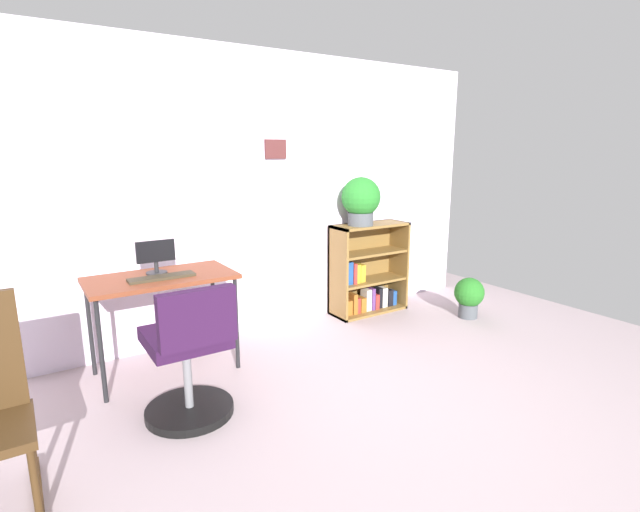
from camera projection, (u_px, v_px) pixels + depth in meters
name	position (u px, v px, depth m)	size (l,w,h in m)	color
ground_plane	(402.00, 462.00, 2.42)	(6.24, 6.24, 0.00)	#AC989D
wall_back	(229.00, 196.00, 3.93)	(5.20, 0.12, 2.36)	silver
desk	(161.00, 285.00, 3.28)	(0.98, 0.53, 0.71)	brown
monitor	(156.00, 256.00, 3.30)	(0.26, 0.14, 0.24)	#262628
keyboard	(162.00, 277.00, 3.20)	(0.44, 0.12, 0.02)	#362F1F
office_chair	(190.00, 360.00, 2.74)	(0.52, 0.55, 0.84)	black
bookshelf_low	(366.00, 273.00, 4.63)	(0.76, 0.30, 0.87)	brown
potted_plant_on_shelf	(361.00, 200.00, 4.37)	(0.36, 0.36, 0.45)	#474C51
potted_plant_floor	(469.00, 295.00, 4.48)	(0.28, 0.28, 0.38)	#474C51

